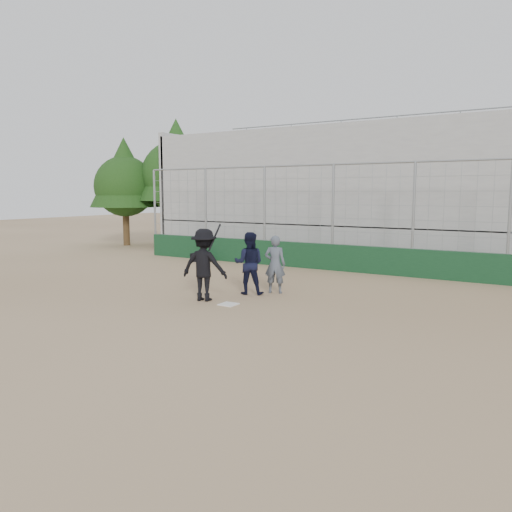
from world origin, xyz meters
The scene contains 10 objects.
ground centered at (0.00, 0.00, 0.00)m, with size 90.00×90.00×0.00m, color #7F6345.
home_plate centered at (0.00, 0.00, 0.01)m, with size 0.44×0.44×0.02m, color white.
backstop centered at (0.00, 7.00, 0.96)m, with size 18.10×0.25×4.04m.
bleachers centered at (0.00, 11.95, 2.92)m, with size 20.25×6.70×6.98m.
tree_left centered at (-11.00, 11.00, 4.39)m, with size 4.48×4.48×7.00m.
tree_right centered at (-13.50, 9.50, 3.76)m, with size 3.84×3.84×6.00m.
batter_at_plate centered at (-0.87, 0.11, 0.99)m, with size 1.41×1.01×2.10m.
catcher_crouched centered at (-0.26, 1.44, 0.61)m, with size 1.07×0.96×1.22m.
umpire centered at (0.29, 2.00, 0.77)m, with size 0.62×0.41×1.54m, color #4C5460.
equipment_bag centered at (-5.72, 6.21, 0.18)m, with size 0.88×0.45×0.40m.
Camera 1 is at (7.35, -10.67, 2.94)m, focal length 35.00 mm.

